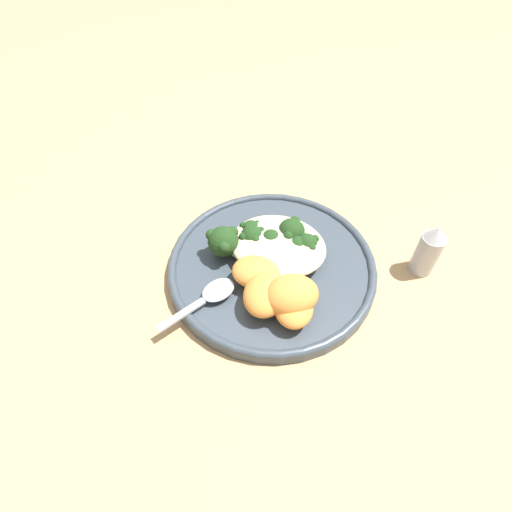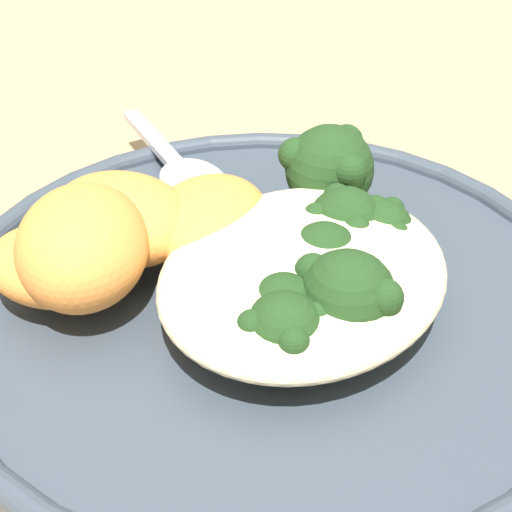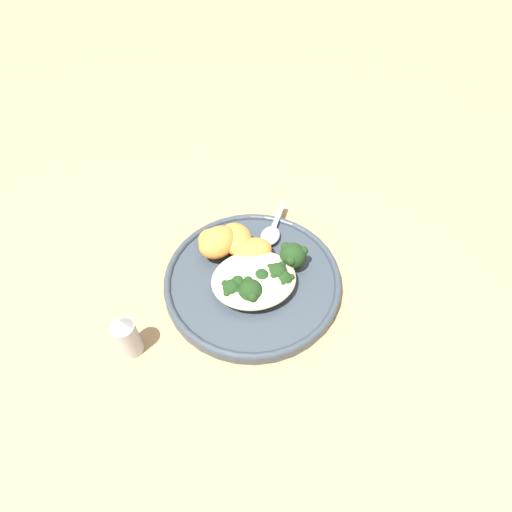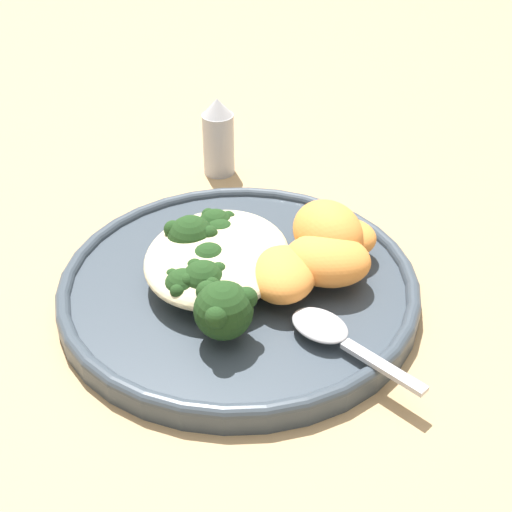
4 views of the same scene
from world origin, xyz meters
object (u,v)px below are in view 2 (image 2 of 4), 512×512
object	(u,v)px
broccoli_stalk_3	(297,261)
sweet_potato_chunk_3	(56,264)
plate	(269,303)
broccoli_stalk_4	(330,243)
sweet_potato_chunk_0	(208,220)
broccoli_stalk_0	(271,321)
broccoli_stalk_5	(325,231)
broccoli_stalk_1	(264,299)
broccoli_stalk_6	(319,178)
quinoa_mound	(304,274)
sweet_potato_chunk_1	(83,247)
spoon	(187,173)
broccoli_stalk_2	(322,294)
sweet_potato_chunk_2	(122,218)

from	to	relation	value
broccoli_stalk_3	sweet_potato_chunk_3	size ratio (longest dim) A/B	1.33
plate	broccoli_stalk_4	distance (m)	0.04
broccoli_stalk_4	sweet_potato_chunk_0	bearing A→B (deg)	153.11
broccoli_stalk_3	broccoli_stalk_0	bearing A→B (deg)	-99.97
broccoli_stalk_5	sweet_potato_chunk_3	xyz separation A→B (m)	(0.08, -0.09, -0.00)
broccoli_stalk_3	sweet_potato_chunk_3	world-z (taller)	broccoli_stalk_3
broccoli_stalk_1	broccoli_stalk_6	bearing A→B (deg)	123.15
quinoa_mound	sweet_potato_chunk_3	xyz separation A→B (m)	(0.05, -0.09, 0.00)
broccoli_stalk_4	sweet_potato_chunk_1	size ratio (longest dim) A/B	1.35
broccoli_stalk_4	broccoli_stalk_5	distance (m)	0.01
broccoli_stalk_1	broccoli_stalk_4	world-z (taller)	broccoli_stalk_1
broccoli_stalk_1	spoon	bearing A→B (deg)	159.58
quinoa_mound	spoon	size ratio (longest dim) A/B	1.25
sweet_potato_chunk_3	broccoli_stalk_4	bearing A→B (deg)	131.47
quinoa_mound	sweet_potato_chunk_3	world-z (taller)	same
spoon	sweet_potato_chunk_0	bearing A→B (deg)	165.67
broccoli_stalk_4	sweet_potato_chunk_0	distance (m)	0.06
plate	broccoli_stalk_1	bearing A→B (deg)	26.58
broccoli_stalk_1	sweet_potato_chunk_0	distance (m)	0.06
broccoli_stalk_0	sweet_potato_chunk_1	bearing A→B (deg)	-146.40
broccoli_stalk_4	spoon	xyz separation A→B (m)	(-0.03, -0.10, -0.01)
broccoli_stalk_5	sweet_potato_chunk_0	bearing A→B (deg)	152.03
broccoli_stalk_4	broccoli_stalk_6	xyz separation A→B (m)	(-0.04, -0.02, 0.01)
plate	broccoli_stalk_6	bearing A→B (deg)	-171.30
quinoa_mound	sweet_potato_chunk_1	bearing A→B (deg)	-62.24
broccoli_stalk_0	broccoli_stalk_3	world-z (taller)	same
plate	broccoli_stalk_5	distance (m)	0.04
broccoli_stalk_6	sweet_potato_chunk_0	xyz separation A→B (m)	(0.05, -0.03, -0.00)
sweet_potato_chunk_0	sweet_potato_chunk_3	xyz separation A→B (m)	(0.06, -0.04, -0.00)
broccoli_stalk_2	broccoli_stalk_6	xyz separation A→B (m)	(-0.08, -0.04, 0.00)
broccoli_stalk_1	sweet_potato_chunk_3	size ratio (longest dim) A/B	1.30
broccoli_stalk_5	plate	bearing A→B (deg)	-161.10
plate	sweet_potato_chunk_2	bearing A→B (deg)	-78.71
sweet_potato_chunk_0	spoon	distance (m)	0.06
quinoa_mound	broccoli_stalk_5	bearing A→B (deg)	-167.85
broccoli_stalk_2	sweet_potato_chunk_2	xyz separation A→B (m)	(0.00, -0.10, 0.00)
broccoli_stalk_0	broccoli_stalk_2	xyz separation A→B (m)	(-0.02, 0.01, 0.00)
broccoli_stalk_3	broccoli_stalk_6	size ratio (longest dim) A/B	0.67
quinoa_mound	broccoli_stalk_1	xyz separation A→B (m)	(0.02, -0.01, -0.00)
spoon	sweet_potato_chunk_1	bearing A→B (deg)	131.19
broccoli_stalk_4	broccoli_stalk_5	xyz separation A→B (m)	(-0.00, -0.00, 0.00)
plate	broccoli_stalk_2	size ratio (longest dim) A/B	2.79
broccoli_stalk_6	broccoli_stalk_3	bearing A→B (deg)	-149.40
broccoli_stalk_5	broccoli_stalk_3	bearing A→B (deg)	-140.15
plate	broccoli_stalk_5	size ratio (longest dim) A/B	3.57
broccoli_stalk_6	sweet_potato_chunk_2	distance (m)	0.10
plate	spoon	xyz separation A→B (m)	(-0.05, -0.08, 0.01)
broccoli_stalk_4	sweet_potato_chunk_0	world-z (taller)	sweet_potato_chunk_0
broccoli_stalk_6	sweet_potato_chunk_1	size ratio (longest dim) A/B	1.74
broccoli_stalk_2	broccoli_stalk_4	xyz separation A→B (m)	(-0.04, -0.02, -0.01)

